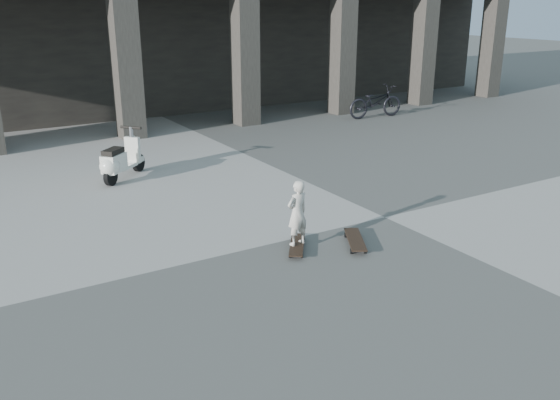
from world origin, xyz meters
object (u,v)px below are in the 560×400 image
child (297,213)px  scooter (117,162)px  skateboard_spare (355,240)px  bicycle (375,102)px  longboard (297,245)px

child → scooter: (-1.27, 4.92, -0.17)m
skateboard_spare → child: size_ratio=0.91×
skateboard_spare → bicycle: size_ratio=0.47×
skateboard_spare → scooter: size_ratio=0.75×
child → bicycle: child is taller
scooter → child: bearing=-117.2°
scooter → bicycle: size_ratio=0.62×
scooter → skateboard_spare: bearing=-109.6°
longboard → skateboard_spare: skateboard_spare is taller
skateboard_spare → longboard: bearing=98.6°
longboard → skateboard_spare: (0.86, -0.33, 0.01)m
longboard → bicycle: bicycle is taller
skateboard_spare → bicycle: (7.05, 8.02, 0.43)m
longboard → scooter: scooter is taller
longboard → scooter: 5.09m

